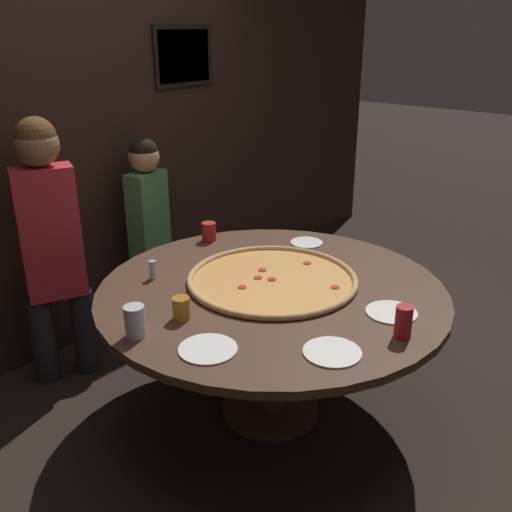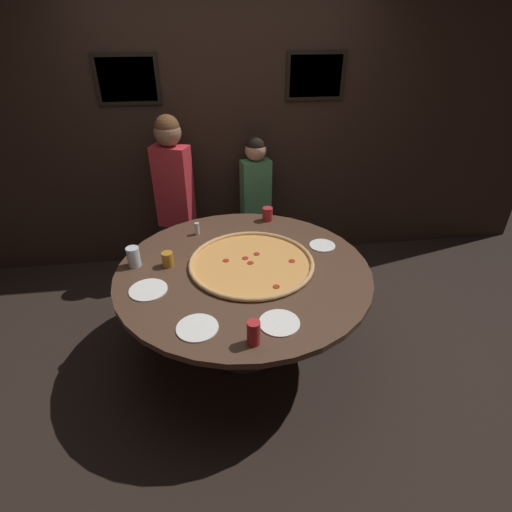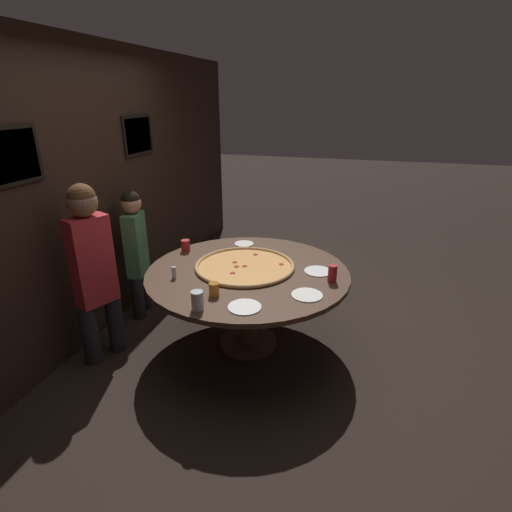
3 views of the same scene
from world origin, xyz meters
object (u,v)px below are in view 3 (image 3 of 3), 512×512
at_px(drink_cup_far_right, 186,246).
at_px(condiment_shaker, 174,272).
at_px(drink_cup_near_right, 197,301).
at_px(drink_cup_front_edge, 214,289).
at_px(white_plate_right_side, 318,271).
at_px(white_plate_beside_cup, 245,307).
at_px(diner_centre_back, 136,247).
at_px(white_plate_far_back, 244,244).
at_px(giant_pizza, 245,266).
at_px(dining_table, 248,283).
at_px(diner_far_left, 93,265).
at_px(drink_cup_near_left, 332,273).
at_px(white_plate_left_side, 307,295).

distance_m(drink_cup_far_right, condiment_shaker, 0.61).
height_order(drink_cup_near_right, drink_cup_far_right, drink_cup_near_right).
bearing_deg(drink_cup_front_edge, white_plate_right_side, -46.58).
bearing_deg(condiment_shaker, drink_cup_front_edge, -115.16).
height_order(drink_cup_near_right, white_plate_beside_cup, drink_cup_near_right).
bearing_deg(drink_cup_near_right, diner_centre_back, 48.09).
bearing_deg(drink_cup_front_edge, white_plate_far_back, 6.24).
relative_size(giant_pizza, white_plate_beside_cup, 3.62).
relative_size(white_plate_right_side, condiment_shaker, 2.40).
bearing_deg(dining_table, condiment_shaker, 119.74).
relative_size(drink_cup_near_right, condiment_shaker, 1.44).
height_order(condiment_shaker, diner_far_left, diner_far_left).
distance_m(drink_cup_front_edge, white_plate_beside_cup, 0.30).
bearing_deg(white_plate_right_side, drink_cup_near_left, -140.55).
height_order(white_plate_beside_cup, condiment_shaker, condiment_shaker).
height_order(white_plate_beside_cup, diner_far_left, diner_far_left).
relative_size(dining_table, white_plate_beside_cup, 7.22).
bearing_deg(diner_centre_back, condiment_shaker, 40.27).
bearing_deg(giant_pizza, drink_cup_near_left, -96.16).
bearing_deg(diner_far_left, drink_cup_far_right, 173.50).
relative_size(white_plate_far_back, diner_far_left, 0.13).
bearing_deg(drink_cup_far_right, diner_centre_back, 93.19).
relative_size(drink_cup_front_edge, drink_cup_near_left, 0.73).
distance_m(condiment_shaker, diner_centre_back, 0.89).
distance_m(giant_pizza, white_plate_beside_cup, 0.71).
bearing_deg(condiment_shaker, dining_table, -60.26).
height_order(drink_cup_front_edge, white_plate_far_back, drink_cup_front_edge).
distance_m(drink_cup_near_left, white_plate_far_back, 1.14).
bearing_deg(white_plate_beside_cup, drink_cup_front_edge, 67.91).
bearing_deg(condiment_shaker, diner_far_left, 107.42).
bearing_deg(diner_far_left, drink_cup_front_edge, 112.99).
bearing_deg(giant_pizza, drink_cup_front_edge, 173.96).
relative_size(dining_table, white_plate_left_side, 7.35).
bearing_deg(white_plate_left_side, diner_centre_back, 72.59).
xyz_separation_m(dining_table, drink_cup_front_edge, (-0.51, 0.10, 0.17)).
relative_size(dining_table, giant_pizza, 1.99).
xyz_separation_m(drink_cup_far_right, diner_centre_back, (-0.03, 0.53, -0.06)).
xyz_separation_m(drink_cup_near_left, white_plate_far_back, (0.64, 0.94, -0.07)).
relative_size(drink_cup_far_right, condiment_shaker, 1.15).
xyz_separation_m(drink_cup_near_right, drink_cup_front_edge, (0.23, -0.03, -0.02)).
bearing_deg(white_plate_beside_cup, diner_far_left, 84.87).
xyz_separation_m(drink_cup_front_edge, white_plate_right_side, (0.65, -0.69, -0.05)).
bearing_deg(drink_cup_front_edge, diner_centre_back, 56.20).
bearing_deg(white_plate_far_back, condiment_shaker, 161.55).
height_order(giant_pizza, drink_cup_front_edge, drink_cup_front_edge).
height_order(drink_cup_front_edge, white_plate_left_side, drink_cup_front_edge).
height_order(giant_pizza, drink_cup_near_right, drink_cup_near_right).
bearing_deg(white_plate_right_side, drink_cup_front_edge, 133.42).
bearing_deg(drink_cup_front_edge, drink_cup_near_right, 171.87).
xyz_separation_m(white_plate_far_back, diner_centre_back, (-0.37, 1.01, -0.00)).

